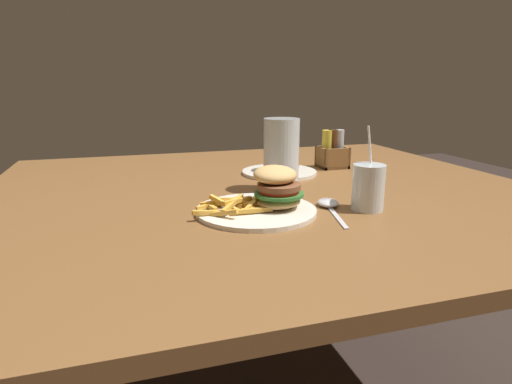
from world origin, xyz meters
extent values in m
cube|color=brown|center=(0.00, 0.00, 0.73)|extent=(1.47, 1.30, 0.03)
cylinder|color=brown|center=(-0.66, 0.58, 0.36)|extent=(0.08, 0.08, 0.71)
cylinder|color=brown|center=(0.66, 0.58, 0.36)|extent=(0.08, 0.08, 0.71)
cylinder|color=silver|center=(-0.09, -0.20, 0.75)|extent=(0.27, 0.27, 0.01)
ellipsoid|color=tan|center=(-0.04, -0.21, 0.77)|extent=(0.13, 0.12, 0.03)
cylinder|color=#2D6628|center=(-0.04, -0.21, 0.78)|extent=(0.14, 0.14, 0.01)
cylinder|color=red|center=(-0.04, -0.21, 0.79)|extent=(0.11, 0.11, 0.01)
cylinder|color=brown|center=(-0.04, -0.21, 0.80)|extent=(0.12, 0.12, 0.01)
ellipsoid|color=tan|center=(-0.04, -0.20, 0.83)|extent=(0.13, 0.12, 0.05)
cube|color=gold|center=(-0.09, -0.20, 0.76)|extent=(0.06, 0.05, 0.02)
cube|color=gold|center=(-0.10, -0.21, 0.76)|extent=(0.01, 0.07, 0.01)
cube|color=gold|center=(-0.19, -0.22, 0.76)|extent=(0.08, 0.01, 0.02)
cube|color=gold|center=(-0.13, -0.20, 0.77)|extent=(0.08, 0.05, 0.01)
cube|color=gold|center=(-0.10, -0.18, 0.76)|extent=(0.06, 0.06, 0.01)
cube|color=gold|center=(-0.13, -0.17, 0.76)|extent=(0.06, 0.04, 0.02)
cube|color=gold|center=(-0.10, -0.19, 0.76)|extent=(0.06, 0.03, 0.03)
cube|color=gold|center=(-0.11, -0.24, 0.76)|extent=(0.09, 0.01, 0.01)
cube|color=gold|center=(-0.16, -0.16, 0.76)|extent=(0.09, 0.02, 0.02)
cube|color=gold|center=(-0.19, -0.18, 0.76)|extent=(0.02, 0.07, 0.01)
cube|color=gold|center=(-0.17, -0.18, 0.77)|extent=(0.08, 0.03, 0.02)
cube|color=gold|center=(-0.14, -0.20, 0.77)|extent=(0.04, 0.05, 0.01)
cube|color=gold|center=(-0.15, -0.22, 0.77)|extent=(0.06, 0.07, 0.02)
cube|color=gold|center=(-0.16, -0.20, 0.77)|extent=(0.06, 0.07, 0.03)
cube|color=gold|center=(-0.10, -0.22, 0.77)|extent=(0.05, 0.06, 0.02)
cube|color=gold|center=(-0.18, -0.24, 0.76)|extent=(0.06, 0.06, 0.03)
cube|color=gold|center=(-0.09, -0.23, 0.76)|extent=(0.07, 0.04, 0.02)
cube|color=gold|center=(-0.15, -0.18, 0.77)|extent=(0.07, 0.04, 0.01)
cube|color=gold|center=(-0.11, -0.17, 0.76)|extent=(0.02, 0.07, 0.01)
cube|color=gold|center=(-0.19, -0.17, 0.76)|extent=(0.07, 0.03, 0.01)
cube|color=gold|center=(-0.11, -0.20, 0.76)|extent=(0.07, 0.04, 0.02)
cylinder|color=silver|center=(0.03, -0.03, 0.84)|extent=(0.09, 0.09, 0.19)
cylinder|color=#C67F23|center=(0.03, -0.03, 0.82)|extent=(0.08, 0.08, 0.15)
cylinder|color=silver|center=(0.16, -0.25, 0.80)|extent=(0.07, 0.07, 0.10)
cylinder|color=orange|center=(0.16, -0.25, 0.78)|extent=(0.06, 0.06, 0.08)
cylinder|color=white|center=(0.17, -0.24, 0.84)|extent=(0.02, 0.02, 0.19)
ellipsoid|color=silver|center=(0.09, -0.20, 0.75)|extent=(0.06, 0.07, 0.02)
cube|color=silver|center=(0.06, -0.30, 0.74)|extent=(0.04, 0.14, 0.00)
cylinder|color=silver|center=(0.10, 0.16, 0.75)|extent=(0.23, 0.23, 0.01)
ellipsoid|color=tan|center=(0.10, 0.16, 0.77)|extent=(0.08, 0.10, 0.03)
cylinder|color=#2D6628|center=(0.10, 0.16, 0.78)|extent=(0.10, 0.10, 0.01)
cylinder|color=red|center=(0.10, 0.16, 0.79)|extent=(0.08, 0.08, 0.01)
cylinder|color=brown|center=(0.10, 0.16, 0.80)|extent=(0.09, 0.09, 0.01)
ellipsoid|color=tan|center=(0.09, 0.16, 0.83)|extent=(0.09, 0.10, 0.04)
cube|color=brown|center=(0.30, 0.20, 0.75)|extent=(0.09, 0.08, 0.01)
cube|color=brown|center=(0.26, 0.20, 0.78)|extent=(0.01, 0.08, 0.07)
cube|color=brown|center=(0.34, 0.20, 0.78)|extent=(0.01, 0.08, 0.07)
cube|color=brown|center=(0.30, 0.17, 0.78)|extent=(0.09, 0.01, 0.07)
cube|color=brown|center=(0.30, 0.24, 0.78)|extent=(0.09, 0.01, 0.07)
cylinder|color=gold|center=(0.28, 0.21, 0.81)|extent=(0.03, 0.03, 0.12)
cylinder|color=#512D14|center=(0.30, 0.21, 0.81)|extent=(0.03, 0.03, 0.12)
cylinder|color=#B2B2B7|center=(0.32, 0.21, 0.81)|extent=(0.03, 0.03, 0.12)
camera|label=1|loc=(-0.35, -1.07, 1.03)|focal=30.00mm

